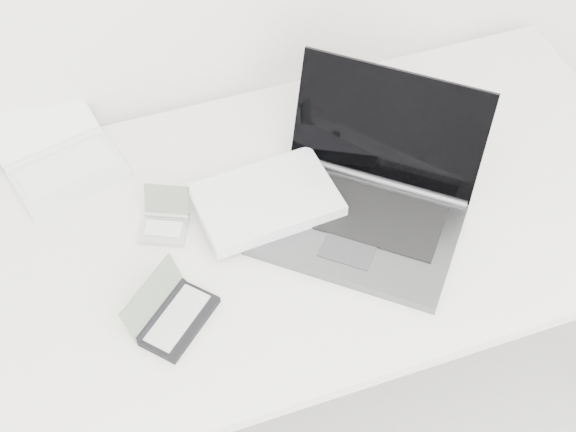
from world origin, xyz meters
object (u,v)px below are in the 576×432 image
object	(u,v)px
netbook_open_white	(60,159)
palmtop_charcoal	(172,315)
laptop_large	(335,199)
desk	(295,230)

from	to	relation	value
netbook_open_white	palmtop_charcoal	distance (m)	0.49
palmtop_charcoal	netbook_open_white	bearing A→B (deg)	63.98
laptop_large	desk	bearing A→B (deg)	-151.20
laptop_large	netbook_open_white	bearing A→B (deg)	-171.99
desk	laptop_large	xyz separation A→B (m)	(0.08, -0.02, 0.09)
desk	laptop_large	distance (m)	0.12
laptop_large	palmtop_charcoal	bearing A→B (deg)	-118.92
desk	netbook_open_white	distance (m)	0.54
palmtop_charcoal	laptop_large	bearing A→B (deg)	-21.13
desk	laptop_large	size ratio (longest dim) A/B	2.66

